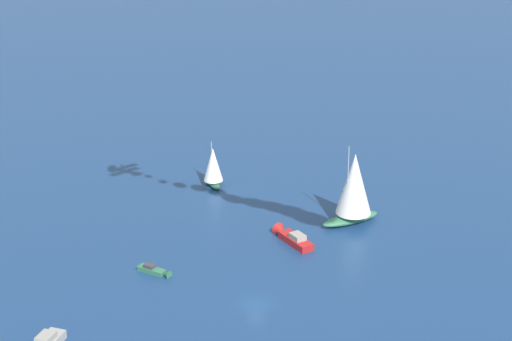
{
  "coord_description": "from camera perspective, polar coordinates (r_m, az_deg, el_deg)",
  "views": [
    {
      "loc": [
        -114.6,
        -10.42,
        66.83
      ],
      "look_at": [
        0.0,
        0.0,
        20.35
      ],
      "focal_mm": 65.56,
      "sensor_mm": 36.0,
      "label": 1
    }
  ],
  "objects": [
    {
      "name": "motorboat_trailing",
      "position": [
        150.49,
        2.18,
        -4.1
      ],
      "size": [
        8.37,
        7.1,
        2.55
      ],
      "color": "#B21E1E",
      "rests_on": "ground_plane"
    },
    {
      "name": "ground_plane",
      "position": [
        133.07,
        0.0,
        -8.15
      ],
      "size": [
        2000.0,
        2000.0,
        0.0
      ],
      "primitive_type": "plane",
      "color": "navy"
    },
    {
      "name": "sailboat_far_stbd",
      "position": [
        155.34,
        5.99,
        -1.05
      ],
      "size": [
        8.64,
        10.61,
        13.87
      ],
      "color": "#33704C",
      "rests_on": "ground_plane"
    },
    {
      "name": "sailboat_far_port",
      "position": [
        170.36,
        -2.64,
        0.26
      ],
      "size": [
        6.61,
        4.75,
        8.34
      ],
      "color": "#33704C",
      "rests_on": "ground_plane"
    },
    {
      "name": "motorboat_inshore",
      "position": [
        141.59,
        -6.14,
        -6.11
      ],
      "size": [
        3.65,
        5.6,
        1.6
      ],
      "color": "#33704C",
      "rests_on": "ground_plane"
    }
  ]
}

